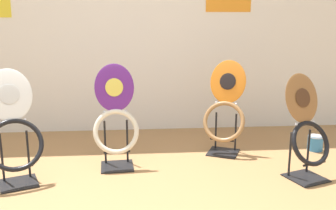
% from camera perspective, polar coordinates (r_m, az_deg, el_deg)
% --- Properties ---
extents(wall_back, '(8.00, 0.07, 2.60)m').
position_cam_1_polar(wall_back, '(4.30, -7.61, 13.22)').
color(wall_back, silver).
rests_on(wall_back, ground_plane).
extents(toilet_seat_display_white_plain, '(0.51, 0.51, 0.89)m').
position_cam_1_polar(toilet_seat_display_white_plain, '(3.13, -22.49, -3.74)').
color(toilet_seat_display_white_plain, black).
rests_on(toilet_seat_display_white_plain, ground_plane).
extents(toilet_seat_display_orange_sun, '(0.47, 0.44, 0.89)m').
position_cam_1_polar(toilet_seat_display_orange_sun, '(3.61, 8.66, -1.24)').
color(toilet_seat_display_orange_sun, black).
rests_on(toilet_seat_display_orange_sun, ground_plane).
extents(toilet_seat_display_woodgrain, '(0.43, 0.41, 0.85)m').
position_cam_1_polar(toilet_seat_display_woodgrain, '(3.19, 20.41, -3.83)').
color(toilet_seat_display_woodgrain, black).
rests_on(toilet_seat_display_woodgrain, ground_plane).
extents(toilet_seat_display_purple_note, '(0.40, 0.32, 0.90)m').
position_cam_1_polar(toilet_seat_display_purple_note, '(3.25, -7.97, -2.32)').
color(toilet_seat_display_purple_note, black).
rests_on(toilet_seat_display_purple_note, ground_plane).
extents(paint_can, '(0.15, 0.15, 0.15)m').
position_cam_1_polar(paint_can, '(3.99, 21.53, -5.32)').
color(paint_can, teal).
rests_on(paint_can, ground_plane).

